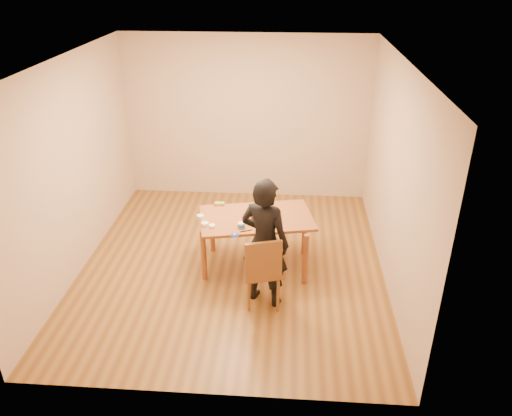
# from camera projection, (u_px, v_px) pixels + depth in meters

# --- Properties ---
(room_shell) EXTENTS (4.00, 4.50, 2.70)m
(room_shell) POSITION_uv_depth(u_px,v_px,m) (234.00, 162.00, 6.46)
(room_shell) COLOR brown
(room_shell) RESTS_ON ground
(dining_table) EXTENTS (1.57, 1.12, 0.04)m
(dining_table) POSITION_uv_depth(u_px,v_px,m) (256.00, 218.00, 6.40)
(dining_table) COLOR brown
(dining_table) RESTS_ON floor
(dining_chair) EXTENTS (0.49, 0.49, 0.04)m
(dining_chair) POSITION_uv_depth(u_px,v_px,m) (264.00, 271.00, 5.83)
(dining_chair) COLOR brown
(dining_chair) RESTS_ON floor
(cake_plate) EXTENTS (0.32, 0.32, 0.02)m
(cake_plate) POSITION_uv_depth(u_px,v_px,m) (263.00, 216.00, 6.39)
(cake_plate) COLOR #AD0C0B
(cake_plate) RESTS_ON dining_table
(cake) EXTENTS (0.23, 0.23, 0.07)m
(cake) POSITION_uv_depth(u_px,v_px,m) (263.00, 212.00, 6.37)
(cake) COLOR white
(cake) RESTS_ON cake_plate
(frosting_dome) EXTENTS (0.23, 0.23, 0.03)m
(frosting_dome) POSITION_uv_depth(u_px,v_px,m) (263.00, 209.00, 6.35)
(frosting_dome) COLOR white
(frosting_dome) RESTS_ON cake
(frosting_tub) EXTENTS (0.08, 0.08, 0.07)m
(frosting_tub) POSITION_uv_depth(u_px,v_px,m) (241.00, 225.00, 6.12)
(frosting_tub) COLOR white
(frosting_tub) RESTS_ON dining_table
(frosting_lid) EXTENTS (0.10, 0.10, 0.01)m
(frosting_lid) POSITION_uv_depth(u_px,v_px,m) (235.00, 235.00, 5.96)
(frosting_lid) COLOR #171F97
(frosting_lid) RESTS_ON dining_table
(frosting_dollop) EXTENTS (0.04, 0.04, 0.02)m
(frosting_dollop) POSITION_uv_depth(u_px,v_px,m) (235.00, 234.00, 5.96)
(frosting_dollop) COLOR white
(frosting_dollop) RESTS_ON frosting_lid
(ramekin_green) EXTENTS (0.08, 0.08, 0.04)m
(ramekin_green) POSITION_uv_depth(u_px,v_px,m) (212.00, 226.00, 6.13)
(ramekin_green) COLOR white
(ramekin_green) RESTS_ON dining_table
(ramekin_yellow) EXTENTS (0.09, 0.09, 0.04)m
(ramekin_yellow) POSITION_uv_depth(u_px,v_px,m) (200.00, 217.00, 6.35)
(ramekin_yellow) COLOR white
(ramekin_yellow) RESTS_ON dining_table
(ramekin_multi) EXTENTS (0.09, 0.09, 0.04)m
(ramekin_multi) POSITION_uv_depth(u_px,v_px,m) (205.00, 224.00, 6.17)
(ramekin_multi) COLOR white
(ramekin_multi) RESTS_ON dining_table
(candy_box_pink) EXTENTS (0.12, 0.08, 0.02)m
(candy_box_pink) POSITION_uv_depth(u_px,v_px,m) (220.00, 205.00, 6.68)
(candy_box_pink) COLOR #D0309B
(candy_box_pink) RESTS_ON dining_table
(candy_box_green) EXTENTS (0.13, 0.07, 0.02)m
(candy_box_green) POSITION_uv_depth(u_px,v_px,m) (219.00, 203.00, 6.68)
(candy_box_green) COLOR #3E9A1C
(candy_box_green) RESTS_ON candy_box_pink
(spatula) EXTENTS (0.14, 0.08, 0.01)m
(spatula) POSITION_uv_depth(u_px,v_px,m) (246.00, 231.00, 6.06)
(spatula) COLOR black
(spatula) RESTS_ON dining_table
(person) EXTENTS (0.68, 0.57, 1.60)m
(person) POSITION_uv_depth(u_px,v_px,m) (265.00, 243.00, 5.71)
(person) COLOR black
(person) RESTS_ON floor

